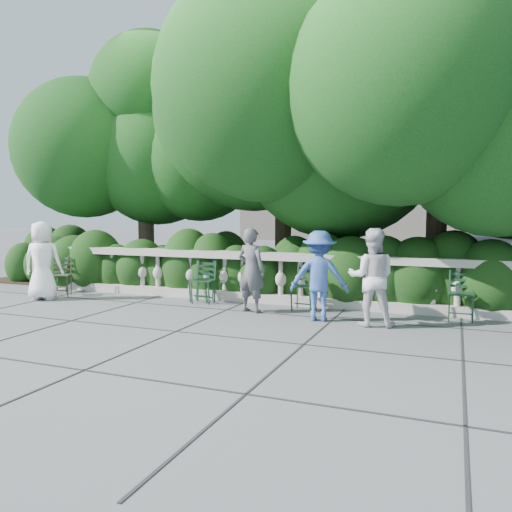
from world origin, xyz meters
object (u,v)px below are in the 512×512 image
at_px(chair_d, 201,304).
at_px(chair_a, 50,293).
at_px(chair_weathered, 59,297).
at_px(person_woman_grey, 251,270).
at_px(chair_e, 460,322).
at_px(person_older_blue, 319,276).
at_px(person_businessman, 43,261).
at_px(chair_b, 199,303).
at_px(chair_c, 301,312).
at_px(person_casual_man, 372,277).

bearing_deg(chair_d, chair_a, 174.47).
xyz_separation_m(chair_weathered, person_woman_grey, (4.41, 0.04, 0.76)).
distance_m(chair_e, person_older_blue, 2.42).
distance_m(chair_weathered, person_businessman, 0.89).
height_order(person_businessman, person_woman_grey, person_businessman).
height_order(chair_b, person_woman_grey, person_woman_grey).
bearing_deg(chair_c, person_older_blue, -47.55).
relative_size(chair_weathered, person_businessman, 0.52).
bearing_deg(person_woman_grey, person_casual_man, -175.10).
relative_size(chair_a, chair_d, 1.00).
relative_size(chair_weathered, person_casual_man, 0.54).
xyz_separation_m(chair_d, chair_weathered, (-3.20, -0.38, 0.00)).
relative_size(chair_a, chair_weathered, 1.00).
bearing_deg(chair_e, chair_weathered, -176.86).
bearing_deg(person_casual_man, person_woman_grey, -16.36).
relative_size(chair_a, person_woman_grey, 0.55).
height_order(chair_weathered, person_businessman, person_businessman).
relative_size(chair_a, chair_c, 1.00).
height_order(chair_b, chair_e, same).
height_order(chair_weathered, person_casual_man, person_casual_man).
distance_m(chair_a, person_businessman, 1.20).
distance_m(chair_a, chair_d, 3.77).
distance_m(chair_b, chair_e, 4.82).
bearing_deg(person_older_blue, chair_b, -24.61).
bearing_deg(person_casual_man, chair_e, -158.16).
height_order(chair_a, chair_weathered, same).
bearing_deg(person_woman_grey, chair_weathered, 13.10).
distance_m(person_businessman, person_woman_grey, 4.48).
xyz_separation_m(chair_a, person_older_blue, (6.30, -0.53, 0.75)).
bearing_deg(person_older_blue, person_woman_grey, -19.95).
bearing_deg(chair_weathered, chair_a, 120.31).
relative_size(chair_e, chair_weathered, 1.00).
bearing_deg(person_woman_grey, person_older_blue, -177.16).
relative_size(chair_a, person_older_blue, 0.56).
height_order(chair_c, person_businessman, person_businessman).
xyz_separation_m(chair_d, person_older_blue, (2.52, -0.56, 0.75)).
distance_m(chair_c, person_businessman, 5.41).
distance_m(chair_b, chair_d, 0.16).
height_order(chair_e, person_businessman, person_businessman).
bearing_deg(chair_weathered, chair_b, -19.90).
height_order(chair_e, person_older_blue, person_older_blue).
bearing_deg(chair_weathered, person_older_blue, -30.77).
xyz_separation_m(chair_c, person_casual_man, (1.35, -0.64, 0.77)).
relative_size(chair_e, person_casual_man, 0.54).
relative_size(chair_a, person_businessman, 0.52).
bearing_deg(person_older_blue, person_businessman, -8.40).
bearing_deg(person_casual_man, chair_b, -20.69).
bearing_deg(chair_a, chair_b, 15.04).
bearing_deg(person_older_blue, chair_weathered, -12.06).
height_order(chair_d, chair_e, same).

